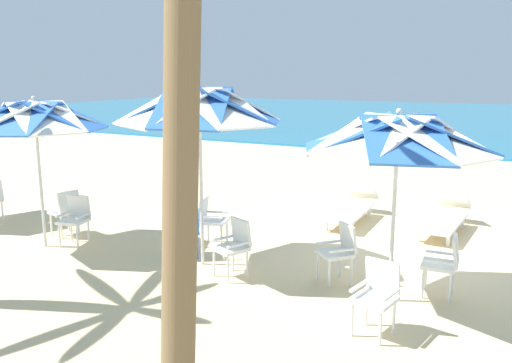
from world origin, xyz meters
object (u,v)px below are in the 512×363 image
beach_umbrella_0 (398,135)px  plastic_chair_6 (75,217)px  sun_lounger_1 (444,218)px  palm_tree_1 (178,38)px  plastic_chair_5 (234,244)px  sun_lounger_2 (351,208)px  plastic_chair_2 (377,293)px  plastic_chair_1 (444,262)px  plastic_chair_7 (66,210)px  beach_umbrella_2 (35,117)px  plastic_chair_3 (211,218)px  beach_umbrella_1 (200,107)px  plastic_chair_4 (186,228)px  plastic_chair_0 (339,249)px

beach_umbrella_0 → plastic_chair_6: (-5.52, -0.21, -1.72)m
sun_lounger_1 → palm_tree_1: size_ratio=0.42×
plastic_chair_5 → sun_lounger_2: plastic_chair_5 is taller
plastic_chair_2 → plastic_chair_1: bearing=70.2°
plastic_chair_2 → plastic_chair_7: (-6.15, 1.06, 0.00)m
sun_lounger_1 → sun_lounger_2: 1.81m
plastic_chair_1 → beach_umbrella_2: beach_umbrella_2 is taller
plastic_chair_3 → plastic_chair_6: 2.40m
beach_umbrella_2 → beach_umbrella_1: bearing=10.6°
beach_umbrella_0 → sun_lounger_2: beach_umbrella_0 is taller
sun_lounger_1 → plastic_chair_4: bearing=-135.2°
sun_lounger_2 → plastic_chair_4: bearing=-116.7°
plastic_chair_6 → plastic_chair_7: (-0.55, 0.29, 0.00)m
plastic_chair_0 → sun_lounger_1: plastic_chair_0 is taller
plastic_chair_1 → beach_umbrella_1: (-3.57, -0.48, 1.99)m
beach_umbrella_1 → sun_lounger_1: beach_umbrella_1 is taller
beach_umbrella_1 → plastic_chair_6: size_ratio=3.31×
plastic_chair_3 → sun_lounger_1: size_ratio=0.40×
plastic_chair_7 → beach_umbrella_1: bearing=-1.7°
beach_umbrella_2 → sun_lounger_1: (6.04, 4.18, -1.98)m
plastic_chair_0 → plastic_chair_3: bearing=167.5°
beach_umbrella_1 → palm_tree_1: bearing=-58.5°
plastic_chair_5 → beach_umbrella_1: bearing=164.6°
beach_umbrella_1 → plastic_chair_4: beach_umbrella_1 is taller
plastic_chair_7 → plastic_chair_4: bearing=1.0°
plastic_chair_2 → sun_lounger_2: 4.84m
beach_umbrella_1 → beach_umbrella_2: 3.00m
plastic_chair_4 → sun_lounger_1: bearing=44.8°
plastic_chair_0 → plastic_chair_7: size_ratio=1.00×
beach_umbrella_1 → plastic_chair_1: bearing=7.7°
beach_umbrella_1 → plastic_chair_2: bearing=-17.5°
beach_umbrella_0 → plastic_chair_4: beach_umbrella_0 is taller
plastic_chair_3 → plastic_chair_5: bearing=-44.3°
plastic_chair_3 → plastic_chair_4: 0.75m
plastic_chair_2 → beach_umbrella_2: size_ratio=0.33×
beach_umbrella_0 → plastic_chair_0: beach_umbrella_0 is taller
palm_tree_1 → plastic_chair_5: bearing=112.6°
sun_lounger_1 → plastic_chair_7: bearing=-150.3°
beach_umbrella_2 → palm_tree_1: size_ratio=0.50×
plastic_chair_6 → plastic_chair_7: same height
plastic_chair_1 → plastic_chair_7: same height
plastic_chair_4 → sun_lounger_1: (3.51, 3.49, -0.22)m
beach_umbrella_0 → beach_umbrella_1: size_ratio=0.89×
plastic_chair_4 → plastic_chair_5: bearing=-16.6°
plastic_chair_1 → plastic_chair_6: size_ratio=1.00×
plastic_chair_4 → plastic_chair_0: bearing=4.0°
plastic_chair_1 → plastic_chair_5: (-2.88, -0.68, 0.00)m
sun_lounger_2 → palm_tree_1: palm_tree_1 is taller
beach_umbrella_0 → plastic_chair_3: 3.90m
plastic_chair_3 → plastic_chair_1: bearing=-5.7°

